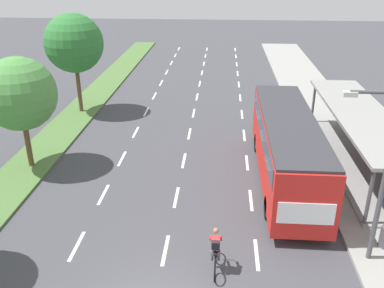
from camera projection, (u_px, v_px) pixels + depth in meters
name	position (u px, v px, depth m)	size (l,w,h in m)	color
median_strip	(86.00, 105.00, 31.94)	(2.60, 52.00, 0.12)	#4C7038
sidewalk_right	(320.00, 111.00, 30.76)	(4.50, 52.00, 0.15)	gray
lane_divider_left	(146.00, 112.00, 30.72)	(0.14, 48.98, 0.01)	white
lane_divider_center	(194.00, 113.00, 30.49)	(0.14, 48.98, 0.01)	white
lane_divider_right	(242.00, 114.00, 30.25)	(0.14, 48.98, 0.01)	white
bus_shelter	(364.00, 133.00, 22.07)	(2.90, 12.77, 2.86)	gray
bus	(287.00, 143.00, 20.48)	(2.54, 11.29, 3.37)	red
cyclist	(215.00, 252.00, 14.86)	(0.46, 1.82, 1.71)	black
median_tree_second	(19.00, 94.00, 20.93)	(3.72, 3.72, 5.85)	brown
median_tree_third	(74.00, 43.00, 28.62)	(4.03, 4.03, 6.91)	brown
streetlight	(381.00, 168.00, 14.05)	(1.91, 0.24, 6.50)	#4C4C51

